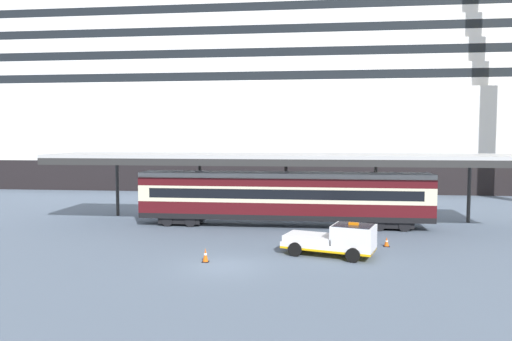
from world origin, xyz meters
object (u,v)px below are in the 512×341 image
at_px(service_truck, 337,239).
at_px(traffic_cone_mid, 387,242).
at_px(cruise_ship, 169,93).
at_px(traffic_cone_near, 205,255).
at_px(train_carriage, 283,196).

bearing_deg(service_truck, traffic_cone_mid, 41.25).
relative_size(cruise_ship, traffic_cone_near, 177.44).
xyz_separation_m(train_carriage, traffic_cone_near, (-3.61, -10.98, -1.92)).
relative_size(cruise_ship, traffic_cone_mid, 228.75).
relative_size(service_truck, traffic_cone_near, 7.19).
height_order(cruise_ship, traffic_cone_mid, cruise_ship).
bearing_deg(cruise_ship, traffic_cone_mid, -58.21).
bearing_deg(traffic_cone_mid, cruise_ship, 121.79).
distance_m(service_truck, traffic_cone_near, 7.54).
bearing_deg(traffic_cone_mid, traffic_cone_near, -154.62).
height_order(cruise_ship, traffic_cone_near, cruise_ship).
bearing_deg(traffic_cone_near, train_carriage, 71.77).
bearing_deg(train_carriage, traffic_cone_near, -108.23).
relative_size(train_carriage, traffic_cone_near, 28.28).
distance_m(cruise_ship, traffic_cone_near, 52.52).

